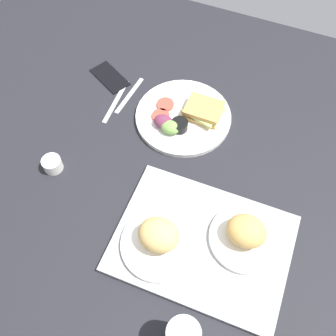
% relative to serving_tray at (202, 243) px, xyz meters
% --- Properties ---
extents(ground_plane, '(1.90, 1.50, 0.03)m').
position_rel_serving_tray_xyz_m(ground_plane, '(0.14, -0.19, -0.02)').
color(ground_plane, black).
extents(serving_tray, '(0.46, 0.34, 0.02)m').
position_rel_serving_tray_xyz_m(serving_tray, '(0.00, 0.00, 0.00)').
color(serving_tray, '#9EA0A3').
rests_on(serving_tray, ground_plane).
extents(bread_plate_near, '(0.19, 0.19, 0.08)m').
position_rel_serving_tray_xyz_m(bread_plate_near, '(-0.10, -0.05, 0.04)').
color(bread_plate_near, white).
rests_on(bread_plate_near, serving_tray).
extents(bread_plate_far, '(0.20, 0.20, 0.09)m').
position_rel_serving_tray_xyz_m(bread_plate_far, '(0.10, 0.05, 0.04)').
color(bread_plate_far, white).
rests_on(bread_plate_far, serving_tray).
extents(plate_with_salad, '(0.30, 0.30, 0.05)m').
position_rel_serving_tray_xyz_m(plate_with_salad, '(0.19, -0.37, 0.01)').
color(plate_with_salad, white).
rests_on(plate_with_salad, ground_plane).
extents(espresso_cup, '(0.06, 0.06, 0.04)m').
position_rel_serving_tray_xyz_m(espresso_cup, '(0.48, -0.05, 0.01)').
color(espresso_cup, silver).
rests_on(espresso_cup, ground_plane).
extents(fork, '(0.03, 0.17, 0.01)m').
position_rel_serving_tray_xyz_m(fork, '(0.40, -0.39, -0.01)').
color(fork, '#B7B7BC').
rests_on(fork, ground_plane).
extents(knife, '(0.02, 0.19, 0.01)m').
position_rel_serving_tray_xyz_m(knife, '(0.43, -0.35, -0.01)').
color(knife, '#B7B7BC').
rests_on(knife, ground_plane).
extents(cell_phone, '(0.16, 0.13, 0.01)m').
position_rel_serving_tray_xyz_m(cell_phone, '(0.50, -0.44, -0.00)').
color(cell_phone, black).
rests_on(cell_phone, ground_plane).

